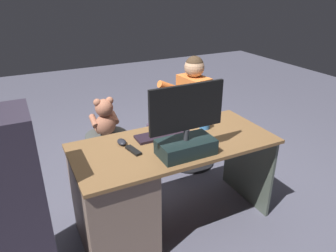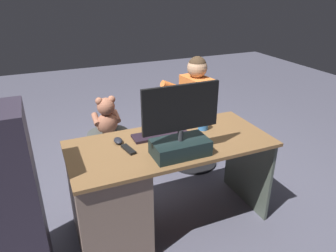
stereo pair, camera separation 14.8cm
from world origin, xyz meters
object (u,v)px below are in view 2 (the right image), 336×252
teddy_bear (106,116)px  visitor_chair (194,140)px  person (187,104)px  cup (203,124)px  desk (122,193)px  keyboard (160,134)px  office_chair_teddy (110,152)px  computer_mouse (118,141)px  tv_remote (128,149)px  monitor (180,134)px

teddy_bear → visitor_chair: bearing=171.6°
person → cup: bearing=74.8°
cup → visitor_chair: 0.85m
desk → teddy_bear: size_ratio=4.06×
keyboard → cup: size_ratio=4.47×
office_chair_teddy → person: (-0.78, 0.10, 0.42)m
computer_mouse → tv_remote: bearing=104.3°
tv_remote → keyboard: bearing=-167.5°
tv_remote → person: bearing=-149.4°
cup → visitor_chair: size_ratio=0.20×
tv_remote → office_chair_teddy: (-0.04, -0.85, -0.47)m
computer_mouse → visitor_chair: size_ratio=0.20×
desk → tv_remote: 0.35m
computer_mouse → teddy_bear: (-0.08, -0.72, -0.10)m
monitor → tv_remote: 0.39m
computer_mouse → visitor_chair: 1.21m
monitor → tv_remote: size_ratio=3.50×
office_chair_teddy → teddy_bear: size_ratio=1.39×
tv_remote → office_chair_teddy: size_ratio=0.30×
keyboard → cup: cup is taller
computer_mouse → desk: bearing=76.2°
person → computer_mouse: bearing=35.4°
desk → computer_mouse: bearing=-103.8°
cup → office_chair_teddy: size_ratio=0.18×
visitor_chair → person: 0.42m
cup → teddy_bear: size_ratio=0.26×
keyboard → office_chair_teddy: size_ratio=0.83×
office_chair_teddy → person: person is taller
computer_mouse → teddy_bear: size_ratio=0.26×
computer_mouse → cup: bearing=177.0°
computer_mouse → tv_remote: computer_mouse is taller
monitor → teddy_bear: monitor is taller
keyboard → office_chair_teddy: keyboard is taller
desk → cup: 0.82m
desk → monitor: size_ratio=2.83×
keyboard → computer_mouse: computer_mouse is taller
monitor → teddy_bear: size_ratio=1.43×
desk → tv_remote: bearing=-177.8°
monitor → cup: size_ratio=5.58×
monitor → teddy_bear: (0.27, -1.05, -0.23)m
monitor → keyboard: monitor is taller
monitor → cup: bearing=-139.3°
desk → visitor_chair: 1.23m
monitor → visitor_chair: size_ratio=1.09×
tv_remote → office_chair_teddy: 0.97m
person → office_chair_teddy: bearing=-7.7°
office_chair_teddy → visitor_chair: bearing=172.3°
keyboard → computer_mouse: (0.32, -0.01, 0.01)m
monitor → visitor_chair: (-0.61, -0.92, -0.60)m
keyboard → office_chair_teddy: bearing=-71.0°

